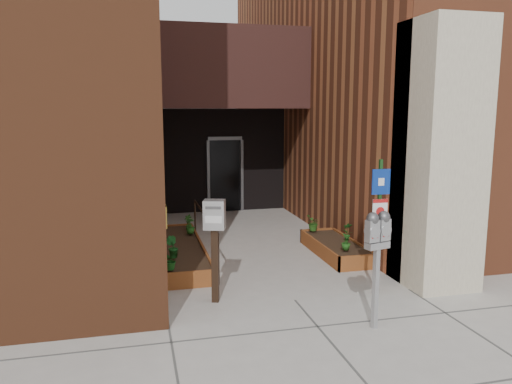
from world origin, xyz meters
TOP-DOWN VIEW (x-y plane):
  - ground at (0.00, 0.00)m, footprint 80.00×80.00m
  - architecture at (-0.18, 6.89)m, footprint 20.00×14.60m
  - planter_left at (-1.55, 2.70)m, footprint 0.90×3.60m
  - planter_right at (1.60, 2.20)m, footprint 0.80×2.20m
  - handrail at (-1.05, 2.65)m, footprint 0.04×3.34m
  - parking_meter at (0.74, -1.22)m, footprint 0.38×0.21m
  - sign_post at (1.37, -0.05)m, footprint 0.30×0.08m
  - payment_dropbox at (-1.22, 0.25)m, footprint 0.38×0.32m
  - shrub_left_a at (-1.85, 1.10)m, footprint 0.41×0.41m
  - shrub_left_b at (-1.77, 1.78)m, footprint 0.31×0.31m
  - shrub_left_c at (-1.25, 3.51)m, footprint 0.21×0.21m
  - shrub_left_d at (-1.25, 3.94)m, footprint 0.25×0.25m
  - shrub_right_a at (1.52, 1.51)m, footprint 0.25×0.25m
  - shrub_right_b at (1.85, 2.19)m, footprint 0.21×0.21m
  - shrub_right_c at (1.43, 3.10)m, footprint 0.44×0.44m

SIDE VIEW (x-z plane):
  - ground at x=0.00m, z-range 0.00..0.00m
  - planter_left at x=-1.55m, z-range -0.02..0.28m
  - planter_right at x=1.60m, z-range -0.02..0.28m
  - shrub_right_a at x=1.52m, z-range 0.30..0.62m
  - shrub_left_a at x=-1.85m, z-range 0.30..0.62m
  - shrub_left_d at x=-1.25m, z-range 0.30..0.63m
  - shrub_left_c at x=-1.25m, z-range 0.30..0.64m
  - shrub_right_c at x=1.43m, z-range 0.30..0.65m
  - shrub_right_b at x=1.85m, z-range 0.30..0.67m
  - shrub_left_b at x=-1.77m, z-range 0.30..0.70m
  - handrail at x=-1.05m, z-range 0.30..1.20m
  - payment_dropbox at x=-1.22m, z-range 0.36..1.97m
  - parking_meter at x=0.74m, z-range 0.45..2.08m
  - sign_post at x=1.37m, z-range 0.25..2.45m
  - architecture at x=-0.18m, z-range -0.02..9.98m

